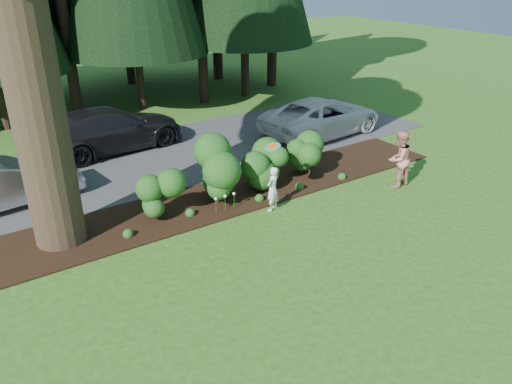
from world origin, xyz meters
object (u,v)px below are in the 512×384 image
Objects in this scene: child at (273,189)px; car_white_suv at (322,117)px; adult at (399,159)px; car_silver_wagon at (4,183)px; car_dark_suv at (110,129)px; frisbee at (273,147)px.

car_white_suv is at bearing -165.27° from child.
car_silver_wagon is at bearing -30.74° from adult.
car_dark_suv is (-7.76, 3.03, 0.06)m from car_white_suv.
child is at bearing 122.77° from car_white_suv.
car_white_suv is 0.97× the size of car_dark_suv.
child is (6.28, -4.53, -0.06)m from car_silver_wagon.
child is at bearing -169.23° from car_dark_suv.
car_dark_suv reaches higher than car_silver_wagon.
car_silver_wagon is 7.81m from frisbee.
car_white_suv is (11.89, -0.18, 0.05)m from car_silver_wagon.
adult reaches higher than car_white_suv.
frisbee reaches higher than car_white_suv.
adult is at bearing 160.39° from car_white_suv.
car_dark_suv is 7.69m from frisbee.
frisbee is (-4.22, 0.93, 0.98)m from adult.
adult is at bearing -147.62° from car_dark_suv.
car_dark_suv is at bearing -96.77° from child.
car_dark_suv is (4.13, 2.85, 0.11)m from car_silver_wagon.
child is (-5.60, -4.35, -0.11)m from car_white_suv.
car_dark_suv is 7.69m from child.
adult is at bearing 145.59° from child.
child is at bearing -15.03° from adult.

